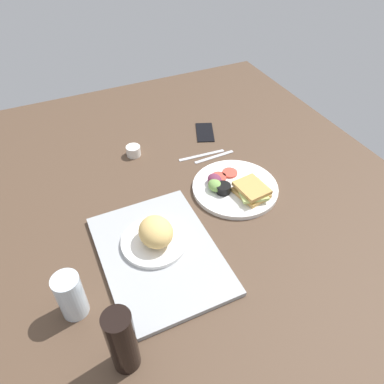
{
  "coord_description": "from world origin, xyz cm",
  "views": [
    {
      "loc": [
        -81.14,
        41.36,
        88.03
      ],
      "look_at": [
        2.0,
        3.0,
        4.0
      ],
      "focal_mm": 34.37,
      "sensor_mm": 36.0,
      "label": 1
    }
  ],
  "objects_px": {
    "serving_tray": "(159,254)",
    "plate_with_salad": "(235,187)",
    "knife": "(202,155)",
    "soda_bottle": "(122,341)",
    "espresso_cup": "(133,151)",
    "fork": "(214,157)",
    "bread_plate_near": "(155,235)",
    "drinking_glass": "(71,296)",
    "cell_phone": "(205,132)"
  },
  "relations": [
    {
      "from": "bread_plate_near",
      "to": "serving_tray",
      "type": "bearing_deg",
      "value": 173.63
    },
    {
      "from": "serving_tray",
      "to": "soda_bottle",
      "type": "height_order",
      "value": "soda_bottle"
    },
    {
      "from": "bread_plate_near",
      "to": "drinking_glass",
      "type": "relative_size",
      "value": 1.44
    },
    {
      "from": "serving_tray",
      "to": "plate_with_salad",
      "type": "height_order",
      "value": "plate_with_salad"
    },
    {
      "from": "serving_tray",
      "to": "espresso_cup",
      "type": "xyz_separation_m",
      "value": [
        0.51,
        -0.09,
        0.01
      ]
    },
    {
      "from": "serving_tray",
      "to": "drinking_glass",
      "type": "xyz_separation_m",
      "value": [
        -0.07,
        0.26,
        0.06
      ]
    },
    {
      "from": "soda_bottle",
      "to": "drinking_glass",
      "type": "bearing_deg",
      "value": 24.12
    },
    {
      "from": "serving_tray",
      "to": "drinking_glass",
      "type": "distance_m",
      "value": 0.28
    },
    {
      "from": "plate_with_salad",
      "to": "drinking_glass",
      "type": "height_order",
      "value": "drinking_glass"
    },
    {
      "from": "serving_tray",
      "to": "soda_bottle",
      "type": "relative_size",
      "value": 2.23
    },
    {
      "from": "knife",
      "to": "serving_tray",
      "type": "bearing_deg",
      "value": 53.94
    },
    {
      "from": "serving_tray",
      "to": "bread_plate_near",
      "type": "distance_m",
      "value": 0.06
    },
    {
      "from": "bread_plate_near",
      "to": "espresso_cup",
      "type": "xyz_separation_m",
      "value": [
        0.47,
        -0.08,
        -0.03
      ]
    },
    {
      "from": "serving_tray",
      "to": "fork",
      "type": "bearing_deg",
      "value": -45.66
    },
    {
      "from": "serving_tray",
      "to": "plate_with_salad",
      "type": "xyz_separation_m",
      "value": [
        0.16,
        -0.35,
        0.01
      ]
    },
    {
      "from": "espresso_cup",
      "to": "knife",
      "type": "bearing_deg",
      "value": -115.72
    },
    {
      "from": "plate_with_salad",
      "to": "cell_phone",
      "type": "xyz_separation_m",
      "value": [
        0.38,
        -0.07,
        -0.01
      ]
    },
    {
      "from": "plate_with_salad",
      "to": "soda_bottle",
      "type": "distance_m",
      "value": 0.68
    },
    {
      "from": "bread_plate_near",
      "to": "espresso_cup",
      "type": "distance_m",
      "value": 0.48
    },
    {
      "from": "plate_with_salad",
      "to": "knife",
      "type": "bearing_deg",
      "value": 3.86
    },
    {
      "from": "plate_with_salad",
      "to": "fork",
      "type": "distance_m",
      "value": 0.21
    },
    {
      "from": "soda_bottle",
      "to": "knife",
      "type": "distance_m",
      "value": 0.83
    },
    {
      "from": "cell_phone",
      "to": "fork",
      "type": "bearing_deg",
      "value": -172.31
    },
    {
      "from": "fork",
      "to": "cell_phone",
      "type": "height_order",
      "value": "cell_phone"
    },
    {
      "from": "cell_phone",
      "to": "espresso_cup",
      "type": "bearing_deg",
      "value": 116.22
    },
    {
      "from": "serving_tray",
      "to": "knife",
      "type": "distance_m",
      "value": 0.51
    },
    {
      "from": "soda_bottle",
      "to": "cell_phone",
      "type": "relative_size",
      "value": 1.4
    },
    {
      "from": "soda_bottle",
      "to": "espresso_cup",
      "type": "distance_m",
      "value": 0.82
    },
    {
      "from": "bread_plate_near",
      "to": "knife",
      "type": "relative_size",
      "value": 1.05
    },
    {
      "from": "espresso_cup",
      "to": "knife",
      "type": "height_order",
      "value": "espresso_cup"
    },
    {
      "from": "espresso_cup",
      "to": "knife",
      "type": "relative_size",
      "value": 0.29
    },
    {
      "from": "cell_phone",
      "to": "serving_tray",
      "type": "bearing_deg",
      "value": 164.11
    },
    {
      "from": "plate_with_salad",
      "to": "drinking_glass",
      "type": "bearing_deg",
      "value": 110.8
    },
    {
      "from": "espresso_cup",
      "to": "fork",
      "type": "bearing_deg",
      "value": -117.46
    },
    {
      "from": "plate_with_salad",
      "to": "knife",
      "type": "height_order",
      "value": "plate_with_salad"
    },
    {
      "from": "bread_plate_near",
      "to": "cell_phone",
      "type": "relative_size",
      "value": 1.39
    },
    {
      "from": "drinking_glass",
      "to": "espresso_cup",
      "type": "bearing_deg",
      "value": -30.84
    },
    {
      "from": "drinking_glass",
      "to": "cell_phone",
      "type": "relative_size",
      "value": 0.96
    },
    {
      "from": "fork",
      "to": "knife",
      "type": "relative_size",
      "value": 0.89
    },
    {
      "from": "plate_with_salad",
      "to": "fork",
      "type": "bearing_deg",
      "value": -6.64
    },
    {
      "from": "bread_plate_near",
      "to": "soda_bottle",
      "type": "xyz_separation_m",
      "value": [
        -0.29,
        0.18,
        0.05
      ]
    },
    {
      "from": "drinking_glass",
      "to": "fork",
      "type": "bearing_deg",
      "value": -55.33
    },
    {
      "from": "bread_plate_near",
      "to": "fork",
      "type": "bearing_deg",
      "value": -48.37
    },
    {
      "from": "drinking_glass",
      "to": "cell_phone",
      "type": "xyz_separation_m",
      "value": [
        0.61,
        -0.68,
        -0.07
      ]
    },
    {
      "from": "espresso_cup",
      "to": "cell_phone",
      "type": "height_order",
      "value": "espresso_cup"
    },
    {
      "from": "serving_tray",
      "to": "cell_phone",
      "type": "relative_size",
      "value": 3.13
    },
    {
      "from": "cell_phone",
      "to": "bread_plate_near",
      "type": "bearing_deg",
      "value": 162.42
    },
    {
      "from": "drinking_glass",
      "to": "espresso_cup",
      "type": "relative_size",
      "value": 2.47
    },
    {
      "from": "bread_plate_near",
      "to": "drinking_glass",
      "type": "distance_m",
      "value": 0.29
    },
    {
      "from": "knife",
      "to": "cell_phone",
      "type": "distance_m",
      "value": 0.16
    }
  ]
}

